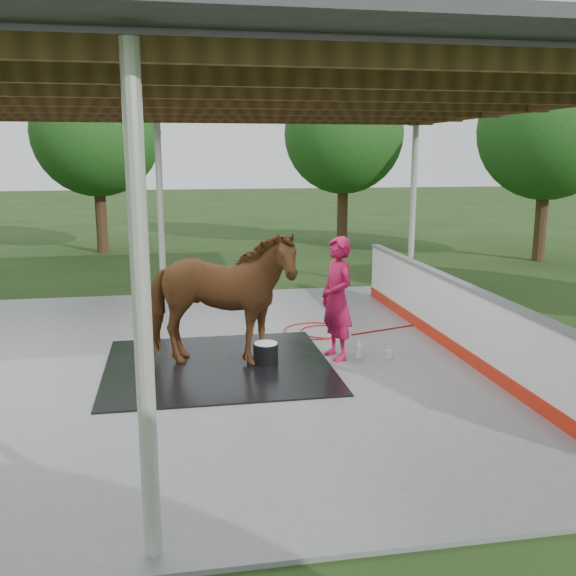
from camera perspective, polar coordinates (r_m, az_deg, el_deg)
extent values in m
plane|color=#1E3814|center=(9.86, -11.19, -6.92)|extent=(100.00, 100.00, 0.00)
cube|color=slate|center=(9.86, -11.20, -6.78)|extent=(12.00, 10.00, 0.05)
cylinder|color=beige|center=(4.80, -12.83, -2.43)|extent=(0.14, 0.14, 3.85)
cylinder|color=beige|center=(14.10, -11.28, 6.89)|extent=(0.14, 0.14, 3.85)
cylinder|color=beige|center=(15.12, 11.04, 7.22)|extent=(0.14, 0.14, 3.85)
cube|color=brown|center=(4.91, -13.79, 19.92)|extent=(12.00, 0.10, 0.18)
cube|color=brown|center=(6.40, -12.99, 17.99)|extent=(12.00, 0.10, 0.18)
cube|color=brown|center=(7.89, -12.50, 16.78)|extent=(12.00, 0.10, 0.18)
cube|color=brown|center=(9.38, -12.17, 15.96)|extent=(12.00, 0.10, 0.18)
cube|color=brown|center=(10.88, -11.93, 15.37)|extent=(12.00, 0.10, 0.18)
cube|color=brown|center=(12.37, -11.75, 14.92)|extent=(12.00, 0.10, 0.18)
cube|color=brown|center=(13.87, -11.61, 14.56)|extent=(12.00, 0.10, 0.18)
cube|color=brown|center=(10.85, 20.71, 14.89)|extent=(0.12, 10.00, 0.18)
cube|color=#38383A|center=(9.40, -12.22, 17.18)|extent=(12.60, 10.60, 0.10)
cube|color=red|center=(10.74, 14.18, -4.67)|extent=(0.14, 8.00, 0.20)
cube|color=white|center=(10.61, 14.34, -2.08)|extent=(0.12, 8.00, 1.00)
cube|color=slate|center=(10.50, 14.48, 0.68)|extent=(0.16, 8.00, 0.06)
cylinder|color=#382314|center=(21.56, -16.26, 5.95)|extent=(0.36, 0.36, 2.20)
sphere|color=#194714|center=(21.48, -16.68, 13.13)|extent=(4.00, 4.00, 4.00)
cylinder|color=#382314|center=(22.21, 4.85, 6.53)|extent=(0.36, 0.36, 2.20)
sphere|color=#194714|center=(22.12, 4.98, 13.51)|extent=(4.00, 4.00, 4.00)
cylinder|color=#382314|center=(20.52, 21.54, 5.32)|extent=(0.36, 0.36, 2.20)
sphere|color=#194714|center=(20.43, 22.12, 12.86)|extent=(4.00, 4.00, 4.00)
cube|color=black|center=(9.61, -6.23, -6.87)|extent=(3.28, 3.07, 0.02)
imported|color=brown|center=(9.34, -6.36, -0.98)|extent=(2.54, 1.56, 2.00)
imported|color=#B41344|center=(9.74, 4.38, -0.93)|extent=(0.62, 0.78, 1.88)
cylinder|color=black|center=(9.58, -1.99, -5.91)|extent=(0.37, 0.37, 0.33)
cylinder|color=white|center=(9.53, -2.00, -4.97)|extent=(0.34, 0.34, 0.03)
imported|color=silver|center=(9.90, 6.31, -5.45)|extent=(0.16, 0.16, 0.31)
imported|color=#338CD8|center=(10.00, 9.00, -5.68)|extent=(0.12, 0.12, 0.20)
torus|color=#A20B0F|center=(11.40, 2.46, -3.81)|extent=(1.13, 1.13, 0.02)
torus|color=#A20B0F|center=(11.36, 3.28, -3.87)|extent=(0.86, 0.86, 0.02)
cylinder|color=#A20B0F|center=(11.57, 8.45, -3.70)|extent=(1.28, 0.44, 0.02)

